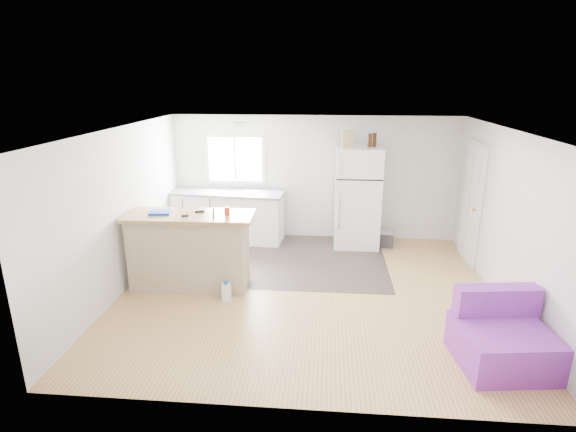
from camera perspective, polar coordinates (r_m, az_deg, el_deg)
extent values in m
cube|color=#AA7A47|center=(6.82, 2.54, -9.63)|extent=(5.50, 5.00, 0.01)
cube|color=white|center=(6.13, 2.84, 10.87)|extent=(5.50, 5.00, 0.01)
cube|color=silver|center=(8.79, 3.36, 4.84)|extent=(5.50, 0.01, 2.40)
cube|color=silver|center=(4.05, 1.19, -10.27)|extent=(5.50, 0.01, 2.40)
cube|color=silver|center=(7.03, -20.32, 0.65)|extent=(0.01, 5.00, 2.40)
cube|color=silver|center=(6.85, 26.32, -0.50)|extent=(0.01, 5.00, 2.40)
cube|color=#342B27|center=(8.01, -2.27, -5.38)|extent=(4.05, 2.50, 0.00)
cube|color=white|center=(8.89, -6.71, 7.19)|extent=(1.18, 0.04, 0.98)
cube|color=white|center=(8.87, -6.74, 7.17)|extent=(1.05, 0.01, 0.85)
cube|color=white|center=(8.87, -6.75, 7.16)|extent=(0.03, 0.02, 0.85)
cube|color=white|center=(8.29, 22.27, 1.51)|extent=(0.05, 0.82, 2.03)
cube|color=white|center=(8.30, 22.34, 1.54)|extent=(0.03, 0.92, 2.10)
sphere|color=gold|center=(7.99, 22.59, 0.80)|extent=(0.07, 0.07, 0.07)
cylinder|color=white|center=(7.46, -6.23, 11.60)|extent=(0.30, 0.30, 0.07)
cube|color=white|center=(8.86, -7.60, -0.11)|extent=(2.16, 0.82, 0.93)
cube|color=slate|center=(8.73, -7.72, 2.95)|extent=(2.23, 0.87, 0.04)
cube|color=silver|center=(8.70, -7.77, 2.89)|extent=(0.62, 0.49, 0.06)
cube|color=tan|center=(6.93, -12.36, -4.54)|extent=(1.73, 0.65, 1.11)
cube|color=tan|center=(6.74, -12.40, 0.03)|extent=(1.90, 0.76, 0.05)
cube|color=white|center=(8.48, 8.79, 2.38)|extent=(0.83, 0.77, 1.88)
cube|color=black|center=(8.00, 9.10, 4.54)|extent=(0.83, 0.01, 0.02)
cube|color=silver|center=(7.93, 6.78, 6.32)|extent=(0.03, 0.02, 0.34)
cube|color=silver|center=(8.12, 6.58, 0.59)|extent=(0.03, 0.02, 0.66)
cube|color=#313134|center=(8.74, 11.93, -2.86)|extent=(0.44, 0.33, 0.27)
cube|color=gray|center=(8.69, 12.00, -1.86)|extent=(0.46, 0.35, 0.05)
cube|color=purple|center=(5.69, 25.60, -14.71)|extent=(1.06, 1.01, 0.45)
cube|color=purple|center=(5.78, 24.97, -9.66)|extent=(0.97, 0.34, 0.34)
cube|color=silver|center=(6.58, -7.84, -9.56)|extent=(0.16, 0.13, 0.25)
cylinder|color=#1751A4|center=(6.52, -7.89, -8.36)|extent=(0.06, 0.06, 0.05)
cylinder|color=green|center=(6.73, -9.41, -3.90)|extent=(0.16, 0.33, 1.27)
sphere|color=beige|center=(6.89, -10.43, -9.02)|extent=(0.15, 0.15, 0.15)
cylinder|color=red|center=(6.58, -7.75, 0.64)|extent=(0.10, 0.10, 0.12)
cube|color=#1336BA|center=(6.85, -15.93, 0.43)|extent=(0.33, 0.26, 0.04)
cube|color=black|center=(6.78, -11.16, 0.58)|extent=(0.15, 0.10, 0.03)
cube|color=black|center=(6.62, -12.95, 0.04)|extent=(0.10, 0.05, 0.03)
cube|color=tan|center=(8.20, 7.57, 9.70)|extent=(0.21, 0.13, 0.30)
cylinder|color=#381A0A|center=(8.23, 10.36, 9.43)|extent=(0.08, 0.08, 0.25)
cylinder|color=#381A0A|center=(8.30, 10.91, 9.46)|extent=(0.08, 0.08, 0.25)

